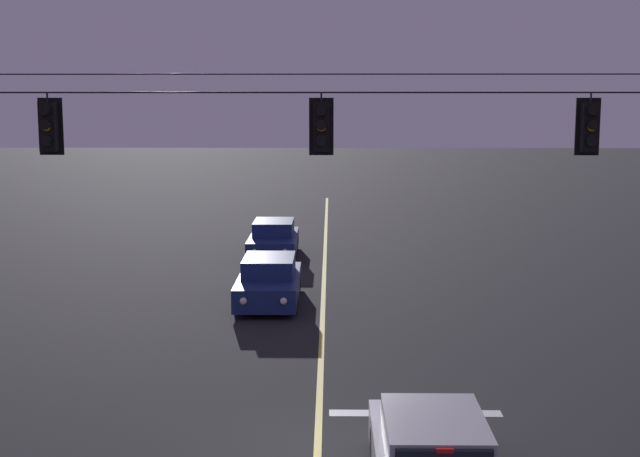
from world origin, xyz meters
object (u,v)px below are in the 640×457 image
Objects in this scene: traffic_light_centre at (590,127)px; car_oncoming_lead at (269,282)px; car_oncoming_trailing at (274,240)px; traffic_light_leftmost at (48,126)px; traffic_light_left_inner at (321,127)px.

traffic_light_centre is 0.28× the size of car_oncoming_lead.
car_oncoming_lead is 1.00× the size of car_oncoming_trailing.
car_oncoming_lead is (3.66, 8.71, -4.95)m from traffic_light_leftmost.
traffic_light_left_inner is 5.20m from traffic_light_centre.
traffic_light_leftmost is 1.00× the size of traffic_light_centre.
traffic_light_centre is at bearing -66.25° from car_oncoming_trailing.
traffic_light_left_inner is 17.29m from car_oncoming_trailing.
traffic_light_leftmost is 0.28× the size of car_oncoming_lead.
traffic_light_left_inner is 0.28× the size of car_oncoming_lead.
car_oncoming_lead is (-1.67, 8.71, -4.95)m from traffic_light_left_inner.
car_oncoming_trailing is at bearing 92.66° from car_oncoming_lead.
traffic_light_centre is at bearing -51.72° from car_oncoming_lead.
traffic_light_left_inner is 0.28× the size of car_oncoming_trailing.
car_oncoming_trailing is (-7.23, 16.44, -4.95)m from traffic_light_centre.
car_oncoming_trailing is at bearing 113.75° from traffic_light_centre.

